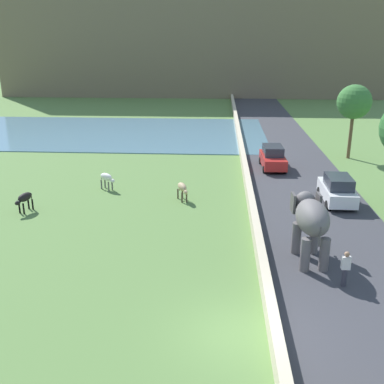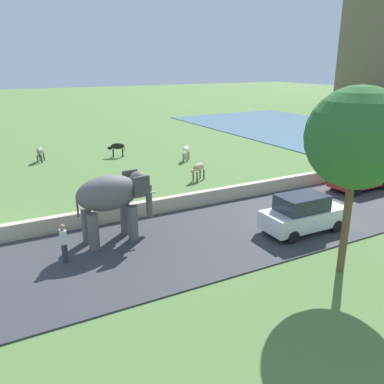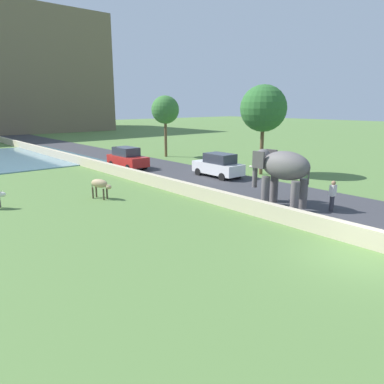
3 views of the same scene
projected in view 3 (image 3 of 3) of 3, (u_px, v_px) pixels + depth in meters
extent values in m
plane|color=#567A3D|center=(358.00, 257.00, 13.08)|extent=(220.00, 220.00, 0.00)
cube|color=#38383D|center=(153.00, 168.00, 30.96)|extent=(7.00, 120.00, 0.06)
cube|color=beige|center=(126.00, 173.00, 26.99)|extent=(0.40, 110.00, 0.77)
ellipsoid|color=#605B5B|center=(286.00, 166.00, 18.89)|extent=(1.58, 2.79, 1.50)
cylinder|color=#605B5B|center=(265.00, 191.00, 19.55)|extent=(0.44, 0.44, 1.60)
cylinder|color=#605B5B|center=(274.00, 189.00, 20.12)|extent=(0.44, 0.44, 1.60)
cylinder|color=#605B5B|center=(295.00, 197.00, 18.33)|extent=(0.44, 0.44, 1.60)
cylinder|color=#605B5B|center=(303.00, 194.00, 18.91)|extent=(0.44, 0.44, 1.60)
ellipsoid|color=#605B5B|center=(263.00, 159.00, 19.83)|extent=(1.06, 0.97, 1.10)
cube|color=#484444|center=(258.00, 160.00, 19.31)|extent=(0.17, 0.71, 0.90)
cube|color=#484444|center=(271.00, 158.00, 20.13)|extent=(0.17, 0.71, 0.90)
cylinder|color=#605B5B|center=(255.00, 174.00, 20.36)|extent=(0.28, 0.28, 1.50)
cone|color=silver|center=(254.00, 167.00, 20.06)|extent=(0.16, 0.57, 0.17)
cone|color=silver|center=(259.00, 166.00, 20.36)|extent=(0.16, 0.57, 0.17)
cylinder|color=#484444|center=(309.00, 176.00, 18.06)|extent=(0.08, 0.08, 0.90)
cylinder|color=#33333D|center=(332.00, 204.00, 18.40)|extent=(0.22, 0.22, 0.85)
cube|color=silver|center=(333.00, 191.00, 18.24)|extent=(0.36, 0.22, 0.56)
sphere|color=#997051|center=(334.00, 183.00, 18.15)|extent=(0.22, 0.22, 0.22)
cube|color=white|center=(218.00, 168.00, 27.22)|extent=(1.77, 4.03, 0.80)
cube|color=#2D333D|center=(220.00, 158.00, 26.89)|extent=(1.48, 2.22, 0.70)
cylinder|color=black|center=(198.00, 172.00, 27.78)|extent=(0.19, 0.60, 0.60)
cylinder|color=black|center=(214.00, 170.00, 28.79)|extent=(0.19, 0.60, 0.60)
cylinder|color=black|center=(222.00, 177.00, 25.84)|extent=(0.19, 0.60, 0.60)
cylinder|color=black|center=(238.00, 174.00, 26.84)|extent=(0.19, 0.60, 0.60)
cube|color=red|center=(128.00, 160.00, 30.81)|extent=(1.81, 4.05, 0.80)
cube|color=#2D333D|center=(126.00, 151.00, 30.77)|extent=(1.51, 2.24, 0.70)
cylinder|color=black|center=(145.00, 166.00, 30.50)|extent=(0.20, 0.60, 0.60)
cylinder|color=black|center=(128.00, 168.00, 29.44)|extent=(0.20, 0.60, 0.60)
cylinder|color=black|center=(128.00, 162.00, 32.36)|extent=(0.20, 0.60, 0.60)
cylinder|color=black|center=(112.00, 164.00, 31.30)|extent=(0.20, 0.60, 0.60)
cylinder|color=#595753|center=(0.00, 202.00, 19.27)|extent=(0.10, 0.10, 0.65)
ellipsoid|color=silver|center=(2.00, 194.00, 19.03)|extent=(0.46, 0.44, 0.26)
cone|color=beige|center=(2.00, 191.00, 19.08)|extent=(0.04, 0.04, 0.12)
cone|color=beige|center=(1.00, 192.00, 18.90)|extent=(0.04, 0.04, 0.12)
ellipsoid|color=tan|center=(99.00, 183.00, 20.98)|extent=(0.86, 1.18, 0.50)
cylinder|color=#493D2C|center=(107.00, 193.00, 21.09)|extent=(0.10, 0.10, 0.65)
cylinder|color=#493D2C|center=(104.00, 194.00, 20.82)|extent=(0.10, 0.10, 0.65)
cylinder|color=#493D2C|center=(96.00, 192.00, 21.40)|extent=(0.10, 0.10, 0.65)
cylinder|color=#493D2C|center=(93.00, 193.00, 21.13)|extent=(0.10, 0.10, 0.65)
ellipsoid|color=tan|center=(108.00, 187.00, 20.75)|extent=(0.38, 0.46, 0.26)
cone|color=beige|center=(109.00, 184.00, 20.79)|extent=(0.04, 0.04, 0.12)
cone|color=beige|center=(107.00, 184.00, 20.63)|extent=(0.04, 0.04, 0.12)
cylinder|color=#493D2C|center=(92.00, 186.00, 21.24)|extent=(0.04, 0.04, 0.45)
cylinder|color=brown|center=(262.00, 150.00, 28.11)|extent=(0.28, 0.28, 3.80)
sphere|color=#2D662D|center=(263.00, 108.00, 27.38)|extent=(3.50, 3.50, 3.50)
cylinder|color=brown|center=(166.00, 138.00, 37.64)|extent=(0.28, 0.28, 3.79)
sphere|color=#387033|center=(165.00, 110.00, 36.96)|extent=(2.82, 2.82, 2.82)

